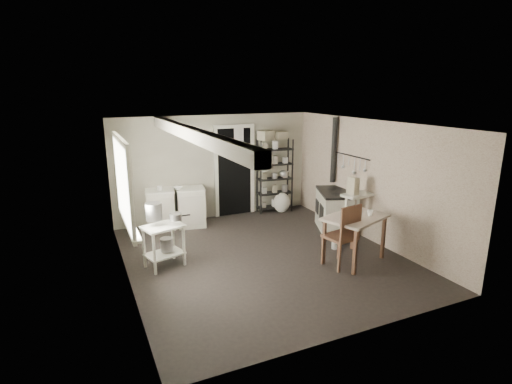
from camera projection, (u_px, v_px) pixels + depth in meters
name	position (u px, v px, depth m)	size (l,w,h in m)	color
floor	(263.00, 257.00, 6.98)	(5.00, 5.00, 0.00)	black
ceiling	(264.00, 124.00, 6.40)	(5.00, 5.00, 0.00)	white
wall_back	(215.00, 167.00, 8.89)	(4.50, 0.02, 2.30)	#A49F8C
wall_front	(359.00, 245.00, 4.48)	(4.50, 0.02, 2.30)	#A49F8C
wall_left	(124.00, 210.00, 5.79)	(0.02, 5.00, 2.30)	#A49F8C
wall_right	(370.00, 181.00, 7.59)	(0.02, 5.00, 2.30)	#A49F8C
window	(122.00, 183.00, 5.89)	(0.12, 1.76, 1.28)	silver
doorway	(235.00, 172.00, 9.08)	(0.96, 0.10, 2.08)	silver
ceiling_beam	(191.00, 134.00, 5.94)	(0.18, 5.00, 0.18)	silver
wallpaper_panel	(370.00, 181.00, 7.58)	(0.01, 5.00, 2.30)	beige
utensil_rail	(349.00, 155.00, 7.99)	(0.06, 1.20, 0.44)	#AFAFB1
prep_table	(164.00, 244.00, 6.51)	(0.62, 0.44, 0.71)	silver
stockpot	(154.00, 212.00, 6.39)	(0.26, 0.26, 0.28)	#AFAFB1
saucepan	(176.00, 217.00, 6.43)	(0.20, 0.20, 0.11)	#AFAFB1
bucket	(167.00, 245.00, 6.51)	(0.20, 0.20, 0.22)	#AFAFB1
base_cabinets	(176.00, 206.00, 8.38)	(1.26, 0.54, 0.83)	beige
mixing_bowl	(178.00, 183.00, 8.23)	(0.25, 0.25, 0.06)	white
counter_cup	(159.00, 184.00, 8.09)	(0.12, 0.12, 0.10)	white
shelf_rack	(275.00, 172.00, 9.32)	(0.82, 0.32, 1.72)	black
shelf_jar	(264.00, 156.00, 9.09)	(0.09, 0.09, 0.19)	white
storage_box_a	(266.00, 127.00, 8.94)	(0.30, 0.27, 0.21)	#BDB598
storage_box_b	(280.00, 127.00, 9.11)	(0.28, 0.26, 0.18)	#BDB598
stove	(334.00, 209.00, 8.21)	(0.58, 1.04, 0.82)	beige
stovepipe	(334.00, 150.00, 8.39)	(0.10, 0.10, 1.28)	black
side_ledge	(356.00, 219.00, 7.61)	(0.61, 0.33, 0.94)	silver
oats_box	(353.00, 190.00, 7.44)	(0.13, 0.21, 0.32)	#BDB598
work_table	(354.00, 240.00, 6.73)	(1.05, 0.73, 0.80)	beige
table_cup	(370.00, 215.00, 6.65)	(0.10, 0.10, 0.09)	white
chair	(340.00, 238.00, 6.52)	(0.45, 0.47, 1.08)	#523223
flour_sack	(282.00, 203.00, 9.42)	(0.40, 0.34, 0.48)	silver
floor_crock	(335.00, 245.00, 7.31)	(0.13, 0.13, 0.17)	white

